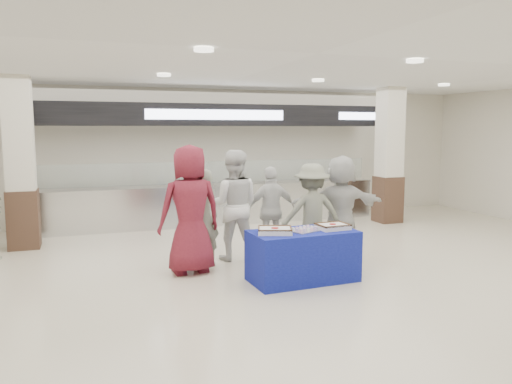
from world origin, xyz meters
name	(u,v)px	position (x,y,z in m)	size (l,w,h in m)	color
ground	(314,293)	(0.00, 0.00, 0.00)	(14.00, 14.00, 0.00)	beige
serving_line	(214,175)	(0.00, 5.40, 1.16)	(8.70, 0.85, 2.80)	silver
column_left	(21,167)	(-4.00, 4.20, 1.53)	(0.55, 0.55, 3.20)	#3C261B
column_right	(389,159)	(4.00, 4.20, 1.53)	(0.55, 0.55, 3.20)	#3C261B
display_table	(303,256)	(0.09, 0.58, 0.38)	(1.55, 0.78, 0.75)	navy
sheet_cake_left	(275,230)	(-0.36, 0.55, 0.80)	(0.58, 0.51, 0.10)	white
sheet_cake_right	(333,226)	(0.57, 0.55, 0.80)	(0.47, 0.38, 0.09)	white
cupcake_tray	(304,229)	(0.10, 0.54, 0.78)	(0.46, 0.41, 0.06)	#A9A9AE
civilian_maroon	(190,209)	(-1.38, 1.54, 1.00)	(0.98, 0.64, 2.00)	maroon
soldier_a	(202,218)	(-1.13, 1.81, 0.80)	(0.58, 0.38, 1.60)	slate
chef_tall	(233,205)	(-0.51, 2.09, 0.94)	(0.92, 0.71, 1.89)	white
chef_short	(272,210)	(0.25, 2.27, 0.79)	(0.92, 0.38, 1.57)	white
soldier_b	(312,213)	(0.70, 1.56, 0.83)	(1.07, 0.62, 1.66)	slate
civilian_white	(340,206)	(1.29, 1.65, 0.89)	(1.66, 0.53, 1.79)	silver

